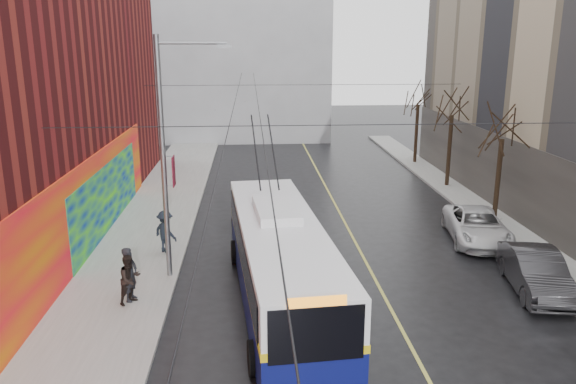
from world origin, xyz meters
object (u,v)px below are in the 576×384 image
object	(u,v)px
tree_near	(503,123)
following_car	(256,203)
pedestrian_b	(130,279)
tree_far	(419,94)
parked_car_c	(477,226)
pedestrian_c	(165,232)
streetlight_pole	(167,154)
trolleybus	(280,262)
tree_mid	(453,102)
parked_car_b	(536,272)
pedestrian_a	(130,274)

from	to	relation	value
tree_near	following_car	world-z (taller)	tree_near
tree_near	pedestrian_b	size ratio (longest dim) A/B	3.73
tree_far	pedestrian_b	size ratio (longest dim) A/B	3.83
tree_far	parked_car_c	world-z (taller)	tree_far
tree_far	pedestrian_c	size ratio (longest dim) A/B	3.63
streetlight_pole	trolleybus	bearing A→B (deg)	-33.05
trolleybus	tree_mid	bearing A→B (deg)	49.26
parked_car_b	pedestrian_a	bearing A→B (deg)	-170.29
tree_mid	trolleybus	distance (m)	19.52
tree_far	parked_car_b	size ratio (longest dim) A/B	1.42
pedestrian_a	tree_far	bearing A→B (deg)	-21.41
tree_mid	following_car	bearing A→B (deg)	-154.98
tree_mid	tree_far	world-z (taller)	tree_mid
trolleybus	pedestrian_b	world-z (taller)	trolleybus
tree_near	pedestrian_b	xyz separation A→B (m)	(-16.28, -8.30, -3.97)
tree_near	parked_car_c	xyz separation A→B (m)	(-2.00, -2.66, -4.26)
trolleybus	pedestrian_c	world-z (taller)	trolleybus
parked_car_b	tree_mid	bearing A→B (deg)	92.02
tree_mid	pedestrian_c	xyz separation A→B (m)	(-15.77, -10.54, -4.20)
tree_far	following_car	world-z (taller)	tree_far
tree_mid	pedestrian_b	xyz separation A→B (m)	(-16.28, -15.30, -4.24)
tree_near	tree_mid	world-z (taller)	tree_mid
streetlight_pole	following_car	distance (m)	9.05
streetlight_pole	parked_car_b	bearing A→B (deg)	-8.90
streetlight_pole	parked_car_c	distance (m)	14.17
parked_car_b	pedestrian_b	bearing A→B (deg)	-169.44
streetlight_pole	pedestrian_b	size ratio (longest dim) A/B	5.24
tree_far	pedestrian_c	world-z (taller)	tree_far
tree_mid	pedestrian_a	world-z (taller)	tree_mid
parked_car_c	tree_mid	bearing A→B (deg)	87.57
parked_car_c	pedestrian_a	distance (m)	15.32
tree_far	pedestrian_b	distance (m)	27.92
pedestrian_b	pedestrian_c	world-z (taller)	pedestrian_c
parked_car_b	tree_far	bearing A→B (deg)	94.40
pedestrian_a	streetlight_pole	bearing A→B (deg)	-14.38
parked_car_b	pedestrian_a	size ratio (longest dim) A/B	2.43
pedestrian_b	pedestrian_a	bearing A→B (deg)	49.15
tree_near	tree_far	xyz separation A→B (m)	(0.00, 14.00, 0.17)
tree_mid	pedestrian_a	size ratio (longest dim) A/B	3.51
pedestrian_a	pedestrian_c	distance (m)	4.58
tree_far	pedestrian_a	distance (m)	27.76
parked_car_b	parked_car_c	xyz separation A→B (m)	(0.00, 5.40, -0.05)
parked_car_b	pedestrian_c	size ratio (longest dim) A/B	2.56
tree_mid	pedestrian_a	bearing A→B (deg)	-137.24
streetlight_pole	parked_car_c	bearing A→B (deg)	14.28
following_car	pedestrian_c	distance (m)	6.29
streetlight_pole	following_car	bearing A→B (deg)	66.66
pedestrian_b	streetlight_pole	bearing A→B (deg)	12.49
tree_near	tree_far	size ratio (longest dim) A/B	0.97
trolleybus	following_car	world-z (taller)	trolleybus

